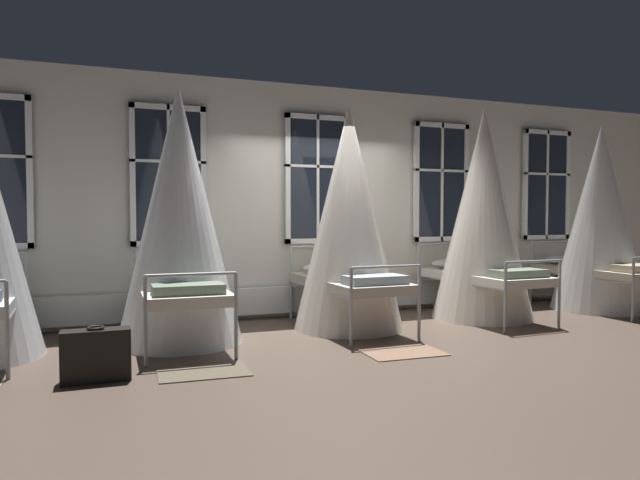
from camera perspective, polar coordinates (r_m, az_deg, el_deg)
ground at (r=7.07m, az=3.65°, el=-9.05°), size 23.16×23.16×0.00m
back_wall_with_windows at (r=8.26m, az=-0.53°, el=3.86°), size 12.58×0.10×3.23m
window_bank at (r=8.15m, az=-0.23°, el=-0.16°), size 9.08×0.10×2.74m
cot_second at (r=6.55m, az=-13.65°, el=2.10°), size 1.36×1.97×2.83m
cot_third at (r=7.19m, az=2.84°, el=1.97°), size 1.36×1.97×2.78m
cot_fourth at (r=8.22m, az=15.73°, el=2.23°), size 1.36×1.97×2.86m
cot_fifth at (r=9.61m, az=25.78°, el=1.79°), size 1.36×1.95×2.76m
rug_second at (r=5.43m, az=-11.40°, el=-12.55°), size 0.83×0.60×0.01m
rug_third at (r=6.10m, az=8.11°, el=-10.86°), size 0.82×0.59×0.01m
suitcase_dark at (r=5.35m, az=-21.15°, el=-10.50°), size 0.56×0.22×0.47m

